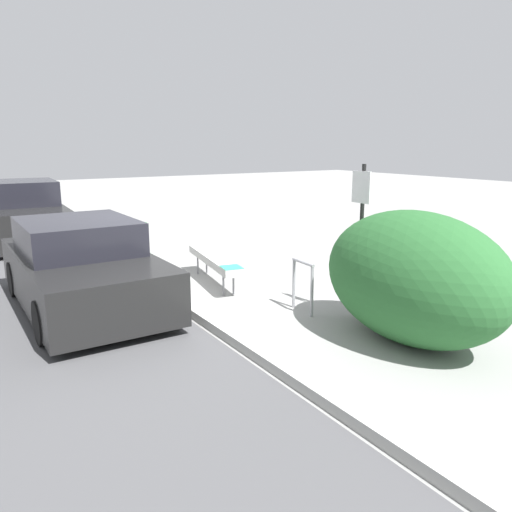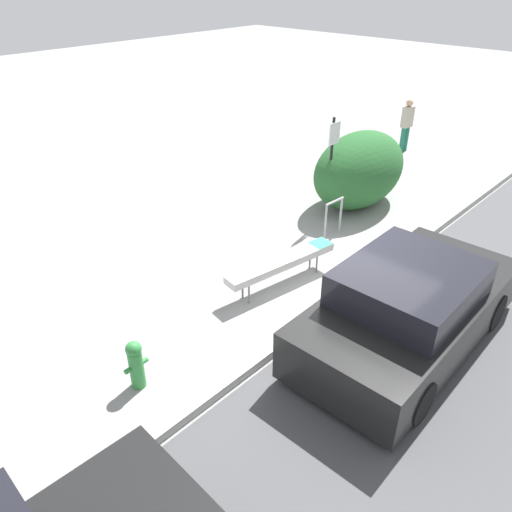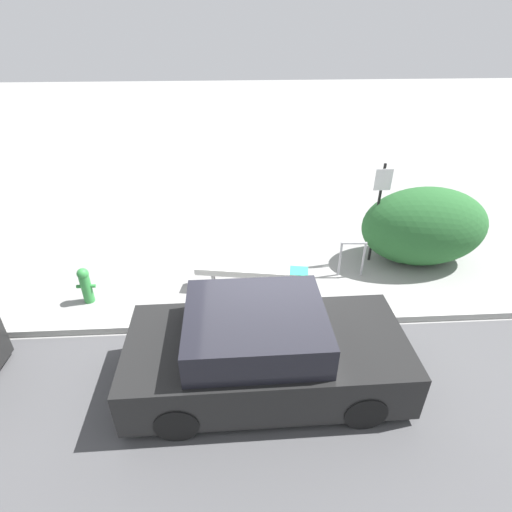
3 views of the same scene
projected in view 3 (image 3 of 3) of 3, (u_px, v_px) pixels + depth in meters
name	position (u px, v px, depth m)	size (l,w,h in m)	color
ground_plane	(272.00, 324.00, 7.38)	(60.00, 60.00, 0.00)	gray
curb	(272.00, 321.00, 7.34)	(60.00, 0.20, 0.13)	#A8A8A3
bench	(252.00, 271.00, 8.04)	(2.29, 0.70, 0.54)	gray
bike_rack	(352.00, 255.00, 8.49)	(0.55, 0.08, 0.83)	#99999E
sign_post	(378.00, 205.00, 8.55)	(0.36, 0.08, 2.30)	black
fire_hydrant	(86.00, 284.00, 7.75)	(0.36, 0.22, 0.77)	#338C3F
shrub_hedge	(424.00, 226.00, 8.80)	(2.76, 1.67, 1.76)	#28602D
parked_car_near	(264.00, 351.00, 5.90)	(4.12, 1.92, 1.40)	black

